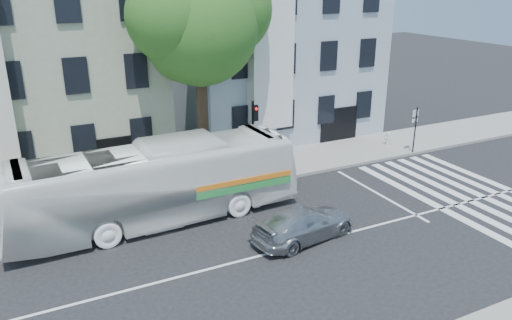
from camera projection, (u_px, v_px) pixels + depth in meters
ground at (285, 249)px, 18.84m from camera, size 120.00×120.00×0.00m
sidewalk_far at (208, 176)px, 25.55m from camera, size 80.00×4.00×0.15m
building_left at (35, 60)px, 26.66m from camera, size 12.00×10.00×11.00m
building_right at (267, 46)px, 32.49m from camera, size 12.00×10.00×11.00m
street_tree at (199, 19)px, 23.53m from camera, size 7.30×5.90×11.10m
bus at (155, 184)px, 20.50m from camera, size 3.26×12.22×3.38m
sedan at (304, 224)px, 19.44m from camera, size 2.51×4.64×1.28m
hedge at (147, 189)px, 22.94m from camera, size 8.10×4.24×0.70m
traffic_signal at (254, 128)px, 25.03m from camera, size 0.41×0.52×3.93m
fire_hydrant at (388, 138)px, 30.14m from camera, size 0.44×0.26×0.78m
far_sign_pole at (415, 124)px, 28.37m from camera, size 0.48×0.20×2.67m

